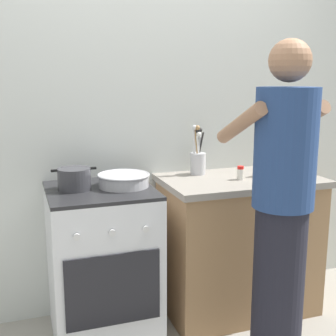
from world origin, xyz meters
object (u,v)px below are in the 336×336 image
Objects in this scene: person at (281,214)px; pot at (74,179)px; oil_bottle at (271,162)px; utensil_crock at (198,159)px; stove_range at (103,263)px; mixing_bowl at (124,179)px; spice_bottle at (240,173)px.

pot is at bearing 143.89° from person.
utensil_crock is at bearing 155.05° from oil_bottle.
mixing_bowl is (0.14, 0.01, 0.49)m from stove_range.
spice_bottle is (0.19, -0.23, -0.06)m from utensil_crock.
pot is 0.78× the size of utensil_crock.
mixing_bowl is (0.28, -0.02, -0.02)m from pot.
pot is 0.83m from utensil_crock.
person is at bearing -36.11° from pot.
person is (0.64, -0.65, -0.08)m from mixing_bowl.
pot is (-0.14, 0.03, 0.51)m from stove_range.
oil_bottle is (1.25, -0.05, 0.03)m from pot.
mixing_bowl reaches higher than stove_range.
person is at bearing -98.33° from spice_bottle.
pot reaches higher than stove_range.
person reaches higher than stove_range.
pot is 0.82× the size of mixing_bowl.
spice_bottle is 0.60m from person.
person is at bearing -39.45° from stove_range.
stove_range is 0.89m from utensil_crock.
oil_bottle is (0.43, -0.20, -0.01)m from utensil_crock.
pot is 1.25m from oil_bottle.
utensil_crock reaches higher than pot.
mixing_bowl is 1.41× the size of oil_bottle.
utensil_crock is (0.54, 0.17, 0.06)m from mixing_bowl.
person is (0.92, -0.67, -0.10)m from pot.
mixing_bowl is at bearing 134.48° from person.
pot is 0.15× the size of person.
utensil_crock reaches higher than spice_bottle.
mixing_bowl is 0.73m from spice_bottle.
oil_bottle is at bearing -0.87° from stove_range.
mixing_bowl is at bearing -162.24° from utensil_crock.
spice_bottle is 0.05× the size of person.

